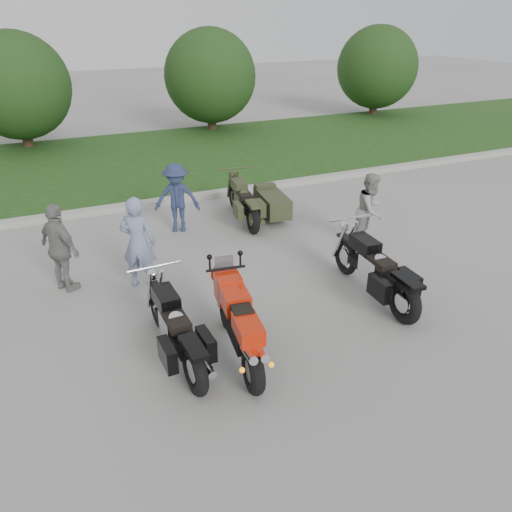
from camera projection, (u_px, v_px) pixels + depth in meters
name	position (u px, v px, depth m)	size (l,w,h in m)	color
ground	(263.00, 322.00, 8.07)	(80.00, 80.00, 0.00)	#9F9F99
curb	(165.00, 201.00, 12.94)	(60.00, 0.30, 0.15)	#A6A49C
grass_strip	(132.00, 162.00, 16.33)	(60.00, 8.00, 0.14)	#3C6221
tree_mid_left	(17.00, 86.00, 17.02)	(3.60, 3.60, 4.00)	#3F2B1C
tree_mid_right	(210.00, 76.00, 19.60)	(3.60, 3.60, 4.00)	#3F2B1C
tree_far_right	(377.00, 67.00, 22.55)	(3.60, 3.60, 4.00)	#3F2B1C
sportbike_red	(239.00, 323.00, 6.96)	(0.57, 2.18, 1.04)	black
cruiser_left	(177.00, 332.00, 6.99)	(0.43, 2.38, 0.92)	black
cruiser_right	(377.00, 273.00, 8.51)	(0.44, 2.52, 0.97)	black
cruiser_sidecar	(261.00, 203.00, 11.80)	(1.28, 2.31, 0.89)	black
person_stripe	(138.00, 243.00, 8.76)	(0.62, 0.41, 1.71)	#7D86AA
person_grey	(370.00, 210.00, 10.42)	(0.76, 0.59, 1.56)	#979792
person_denim	(177.00, 198.00, 11.06)	(1.01, 0.58, 1.56)	navy
person_back	(60.00, 248.00, 8.65)	(0.96, 0.40, 1.63)	gray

